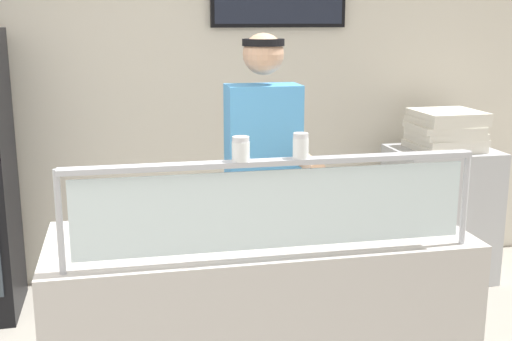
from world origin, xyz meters
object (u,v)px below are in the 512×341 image
object	(u,v)px
pizza_server	(275,219)
worker_figure	(264,179)
pizza_tray	(267,223)
pepper_flake_shaker	(301,147)
pizza_box_stack	(446,130)
parmesan_shaker	(241,150)

from	to	relation	value
pizza_server	worker_figure	bearing A→B (deg)	83.09
pizza_tray	pizza_server	distance (m)	0.04
pizza_tray	pepper_flake_shaker	size ratio (longest dim) A/B	4.94
pizza_server	pizza_box_stack	distance (m)	2.18
parmesan_shaker	pizza_tray	bearing A→B (deg)	63.82
pepper_flake_shaker	pizza_box_stack	xyz separation A→B (m)	(1.57, 1.85, -0.30)
worker_figure	pizza_box_stack	world-z (taller)	worker_figure
worker_figure	pizza_box_stack	distance (m)	1.71
pizza_server	pizza_box_stack	bearing A→B (deg)	45.11
parmesan_shaker	worker_figure	distance (m)	1.11
parmesan_shaker	pizza_server	bearing A→B (deg)	58.83
pizza_server	worker_figure	distance (m)	0.66
pizza_tray	worker_figure	size ratio (longest dim) A/B	0.26
pizza_tray	parmesan_shaker	world-z (taller)	parmesan_shaker
pizza_tray	pizza_box_stack	bearing A→B (deg)	42.57
worker_figure	pizza_box_stack	xyz separation A→B (m)	(1.48, 0.85, 0.07)
pepper_flake_shaker	worker_figure	bearing A→B (deg)	84.96
parmesan_shaker	pepper_flake_shaker	bearing A→B (deg)	0.00
pepper_flake_shaker	worker_figure	xyz separation A→B (m)	(0.09, 1.00, -0.37)
pizza_server	parmesan_shaker	bearing A→B (deg)	-119.56
pizza_tray	parmesan_shaker	bearing A→B (deg)	-116.18
pepper_flake_shaker	worker_figure	distance (m)	1.07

